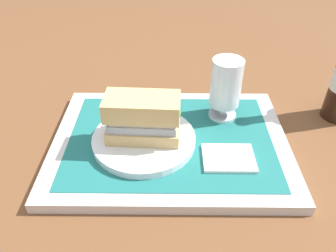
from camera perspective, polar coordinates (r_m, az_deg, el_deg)
ground_plane at (r=0.64m, az=0.00°, el=-3.55°), size 3.00×3.00×0.00m
tray at (r=0.63m, az=0.00°, el=-2.87°), size 0.44×0.32×0.02m
placemat at (r=0.62m, az=0.00°, el=-2.13°), size 0.38×0.27×0.00m
plate at (r=0.61m, az=-4.58°, el=-2.31°), size 0.19×0.19×0.01m
sandwich at (r=0.58m, az=-4.49°, el=1.46°), size 0.14×0.07×0.08m
beer_glass at (r=0.65m, az=9.53°, el=6.85°), size 0.06×0.06×0.12m
napkin_folded at (r=0.59m, az=9.98°, el=-5.44°), size 0.09×0.07×0.01m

